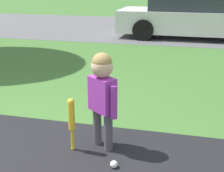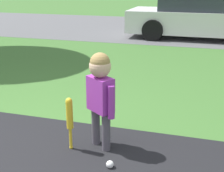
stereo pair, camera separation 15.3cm
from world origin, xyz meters
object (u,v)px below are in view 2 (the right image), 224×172
baseball_bat (70,116)px  child (100,88)px  parked_car (202,17)px  sports_ball (110,164)px

baseball_bat → child: bearing=24.7°
child → parked_car: 6.78m
child → sports_ball: 0.73m
sports_ball → parked_car: size_ratio=0.02×
child → sports_ball: (0.20, -0.34, -0.61)m
baseball_bat → parked_car: size_ratio=0.13×
sports_ball → baseball_bat: bearing=156.0°
sports_ball → parked_car: bearing=85.0°
baseball_bat → sports_ball: 0.62m
child → parked_car: parked_car is taller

